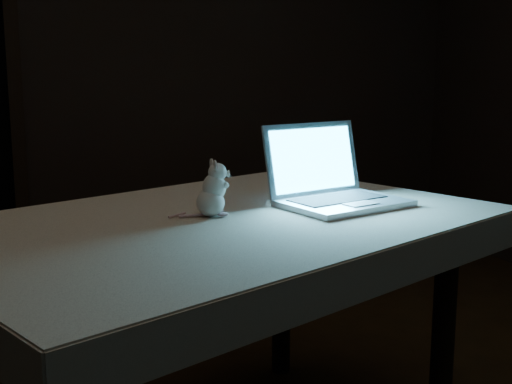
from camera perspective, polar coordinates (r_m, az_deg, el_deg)
name	(u,v)px	position (r m, az deg, el deg)	size (l,w,h in m)	color
back_wall	(119,51)	(4.35, -11.38, 11.46)	(4.50, 0.04, 2.60)	black
table	(219,350)	(2.07, -3.06, -13.00)	(1.45, 0.93, 0.78)	black
tablecloth	(234,233)	(1.99, -1.87, -3.44)	(1.56, 1.04, 0.11)	beige
laptop	(345,166)	(2.09, 7.44, 2.15)	(0.37, 0.32, 0.25)	silver
plush_mouse	(210,188)	(1.95, -3.84, 0.30)	(0.12, 0.12, 0.16)	white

